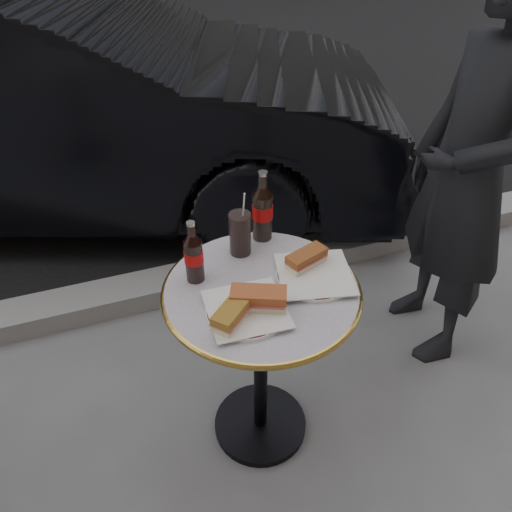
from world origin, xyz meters
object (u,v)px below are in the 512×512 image
object	(u,v)px
plate_left	(246,311)
parked_car	(52,100)
plate_right	(314,276)
bistro_table	(261,365)
pedestrian	(467,177)
cola_bottle_right	(263,206)
cola_glass	(240,233)
cola_bottle_left	(193,252)

from	to	relation	value
plate_left	parked_car	world-z (taller)	parked_car
plate_right	plate_left	bearing A→B (deg)	-163.23
bistro_table	pedestrian	world-z (taller)	pedestrian
bistro_table	pedestrian	size ratio (longest dim) A/B	0.44
parked_car	pedestrian	world-z (taller)	pedestrian
cola_bottle_right	cola_glass	distance (m)	0.13
plate_right	cola_glass	bearing A→B (deg)	130.79
pedestrian	plate_left	bearing A→B (deg)	-65.79
bistro_table	plate_left	distance (m)	0.39
plate_left	pedestrian	distance (m)	1.04
cola_glass	cola_bottle_left	bearing A→B (deg)	-154.30
cola_bottle_left	cola_glass	bearing A→B (deg)	25.70
cola_bottle_left	bistro_table	bearing A→B (deg)	-31.42
plate_left	cola_bottle_left	xyz separation A→B (m)	(-0.10, 0.20, 0.10)
plate_left	cola_bottle_left	distance (m)	0.24
cola_bottle_right	cola_glass	xyz separation A→B (m)	(-0.10, -0.06, -0.05)
bistro_table	pedestrian	xyz separation A→B (m)	(0.91, 0.22, 0.47)
cola_bottle_right	pedestrian	world-z (taller)	pedestrian
cola_bottle_left	parked_car	xyz separation A→B (m)	(-0.38, 1.93, -0.16)
cola_bottle_right	parked_car	bearing A→B (deg)	110.34
cola_glass	pedestrian	bearing A→B (deg)	1.65
cola_glass	cola_bottle_right	bearing A→B (deg)	29.90
pedestrian	cola_bottle_left	bearing A→B (deg)	-77.29
plate_right	cola_bottle_right	xyz separation A→B (m)	(-0.08, 0.26, 0.12)
bistro_table	plate_right	xyz separation A→B (m)	(0.17, -0.01, 0.37)
parked_car	cola_glass	bearing A→B (deg)	-143.09
pedestrian	parked_car	bearing A→B (deg)	-133.97
cola_bottle_left	cola_bottle_right	size ratio (longest dim) A/B	0.84
plate_left	cola_glass	size ratio (longest dim) A/B	1.55
cola_bottle_left	cola_glass	size ratio (longest dim) A/B	1.41
cola_bottle_right	cola_bottle_left	bearing A→B (deg)	-152.75
plate_right	cola_bottle_left	size ratio (longest dim) A/B	1.13
plate_left	plate_right	bearing A→B (deg)	16.77
plate_left	parked_car	size ratio (longest dim) A/B	0.06
cola_bottle_left	cola_bottle_right	xyz separation A→B (m)	(0.28, 0.14, 0.02)
bistro_table	plate_right	distance (m)	0.41
bistro_table	plate_right	size ratio (longest dim) A/B	3.03
parked_car	plate_right	bearing A→B (deg)	-140.20
cola_bottle_right	plate_left	bearing A→B (deg)	-117.26
plate_left	pedestrian	bearing A→B (deg)	17.33
parked_car	cola_bottle_left	bearing A→B (deg)	-148.76
cola_bottle_left	cola_glass	world-z (taller)	cola_bottle_left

